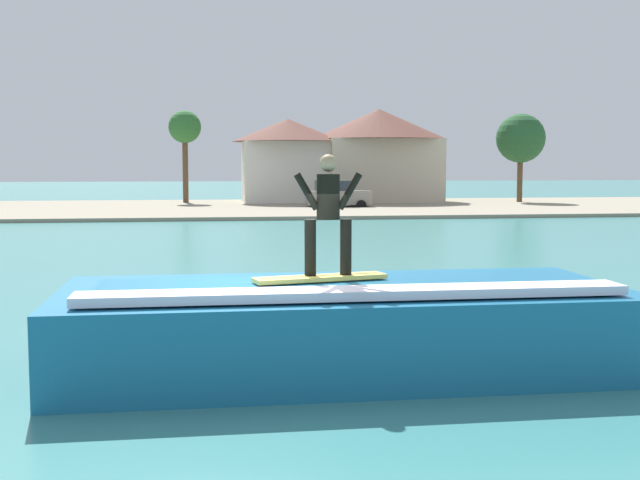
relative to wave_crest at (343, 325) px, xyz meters
The scene contains 10 objects.
ground_plane 1.41m from the wave_crest, behind, with size 260.00×260.00×0.00m, color teal.
wave_crest is the anchor object (origin of this frame).
surfboard 0.85m from the wave_crest, 145.77° to the right, with size 1.91×0.79×0.06m.
surfer 1.71m from the wave_crest, 141.92° to the right, with size 0.95×0.32×1.67m.
shoreline_bank 41.39m from the wave_crest, 91.76° to the left, with size 120.00×21.15×0.20m.
car_far_shore 41.12m from the wave_crest, 80.59° to the left, with size 4.07×2.19×1.86m.
house_gabled_white 49.16m from the wave_crest, 77.01° to the left, with size 10.03×10.03×6.96m.
house_small_cottage 47.71m from the wave_crest, 84.86° to the left, with size 8.01×8.01×6.16m.
tree_tall_bare 47.95m from the wave_crest, 93.67° to the left, with size 2.30×2.30×6.70m.
tree_short_bushy 49.81m from the wave_crest, 65.13° to the left, with size 3.52×3.52×6.54m.
Camera 1 is at (-0.70, -11.22, 2.90)m, focal length 45.70 mm.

